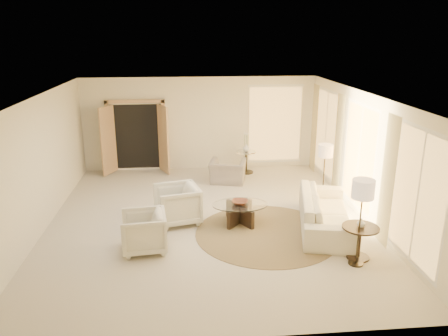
{
  "coord_description": "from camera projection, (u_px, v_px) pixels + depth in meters",
  "views": [
    {
      "loc": [
        -0.46,
        -9.02,
        4.05
      ],
      "look_at": [
        0.4,
        0.4,
        1.1
      ],
      "focal_mm": 35.0,
      "sensor_mm": 36.0,
      "label": 1
    }
  ],
  "objects": [
    {
      "name": "end_table",
      "position": [
        360.0,
        237.0,
        8.06
      ],
      "size": [
        0.67,
        0.67,
        0.64
      ],
      "rotation": [
        0.0,
        0.0,
        -0.39
      ],
      "color": "black",
      "rests_on": "room"
    },
    {
      "name": "coffee_table",
      "position": [
        240.0,
        211.0,
        9.6
      ],
      "size": [
        1.3,
        1.3,
        0.45
      ],
      "rotation": [
        0.0,
        0.0,
        -0.07
      ],
      "color": "black",
      "rests_on": "room"
    },
    {
      "name": "armchair_right",
      "position": [
        144.0,
        230.0,
        8.36
      ],
      "size": [
        0.85,
        0.9,
        0.85
      ],
      "primitive_type": "imported",
      "rotation": [
        0.0,
        0.0,
        -1.47
      ],
      "color": "silver",
      "rests_on": "room"
    },
    {
      "name": "floor_lamp_far",
      "position": [
        363.0,
        193.0,
        7.56
      ],
      "size": [
        0.39,
        0.39,
        1.62
      ],
      "rotation": [
        0.0,
        0.0,
        0.18
      ],
      "color": "#2C261A",
      "rests_on": "room"
    },
    {
      "name": "sofa",
      "position": [
        325.0,
        211.0,
        9.35
      ],
      "size": [
        1.54,
        2.72,
        0.75
      ],
      "primitive_type": "imported",
      "rotation": [
        0.0,
        0.0,
        1.35
      ],
      "color": "silver",
      "rests_on": "room"
    },
    {
      "name": "windows_right",
      "position": [
        360.0,
        158.0,
        9.81
      ],
      "size": [
        0.1,
        6.4,
        2.4
      ],
      "primitive_type": null,
      "color": "#FFC566",
      "rests_on": "room"
    },
    {
      "name": "side_table",
      "position": [
        246.0,
        160.0,
        13.05
      ],
      "size": [
        0.57,
        0.57,
        0.67
      ],
      "rotation": [
        0.0,
        0.0,
        -0.26
      ],
      "color": "#2C261A",
      "rests_on": "room"
    },
    {
      "name": "window_back_corner",
      "position": [
        275.0,
        124.0,
        13.37
      ],
      "size": [
        1.7,
        0.1,
        2.4
      ],
      "primitive_type": null,
      "color": "#FFC566",
      "rests_on": "room"
    },
    {
      "name": "floor_lamp_near",
      "position": [
        325.0,
        153.0,
        10.52
      ],
      "size": [
        0.36,
        0.36,
        1.48
      ],
      "rotation": [
        0.0,
        0.0,
        -0.36
      ],
      "color": "#2C261A",
      "rests_on": "room"
    },
    {
      "name": "french_doors",
      "position": [
        137.0,
        137.0,
        12.96
      ],
      "size": [
        1.95,
        0.66,
        2.16
      ],
      "color": "tan",
      "rests_on": "room"
    },
    {
      "name": "room",
      "position": [
        207.0,
        161.0,
        9.4
      ],
      "size": [
        7.04,
        8.04,
        2.83
      ],
      "color": "beige",
      "rests_on": "ground"
    },
    {
      "name": "side_vase",
      "position": [
        246.0,
        148.0,
        12.94
      ],
      "size": [
        0.24,
        0.24,
        0.22
      ],
      "primitive_type": "imported",
      "rotation": [
        0.0,
        0.0,
        -0.16
      ],
      "color": "white",
      "rests_on": "side_table"
    },
    {
      "name": "armchair_left",
      "position": [
        177.0,
        202.0,
        9.6
      ],
      "size": [
        1.04,
        1.08,
        0.93
      ],
      "primitive_type": "imported",
      "rotation": [
        0.0,
        0.0,
        -1.34
      ],
      "color": "silver",
      "rests_on": "room"
    },
    {
      "name": "bowl",
      "position": [
        240.0,
        202.0,
        9.54
      ],
      "size": [
        0.41,
        0.41,
        0.09
      ],
      "primitive_type": "imported",
      "rotation": [
        0.0,
        0.0,
        -0.18
      ],
      "color": "brown",
      "rests_on": "coffee_table"
    },
    {
      "name": "area_rug",
      "position": [
        267.0,
        233.0,
        9.18
      ],
      "size": [
        3.98,
        3.98,
        0.01
      ],
      "primitive_type": "cylinder",
      "rotation": [
        0.0,
        0.0,
        0.44
      ],
      "color": "#493820",
      "rests_on": "room"
    },
    {
      "name": "end_vase",
      "position": [
        361.0,
        223.0,
        7.98
      ],
      "size": [
        0.2,
        0.2,
        0.16
      ],
      "primitive_type": "imported",
      "rotation": [
        0.0,
        0.0,
        -0.34
      ],
      "color": "white",
      "rests_on": "end_table"
    },
    {
      "name": "curtains_right",
      "position": [
        344.0,
        150.0,
        10.68
      ],
      "size": [
        0.06,
        5.2,
        2.6
      ],
      "primitive_type": null,
      "color": "#C5BA86",
      "rests_on": "room"
    },
    {
      "name": "accent_chair",
      "position": [
        228.0,
        168.0,
        12.19
      ],
      "size": [
        1.09,
        0.84,
        0.85
      ],
      "primitive_type": "imported",
      "rotation": [
        0.0,
        0.0,
        2.91
      ],
      "color": "gray",
      "rests_on": "room"
    }
  ]
}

